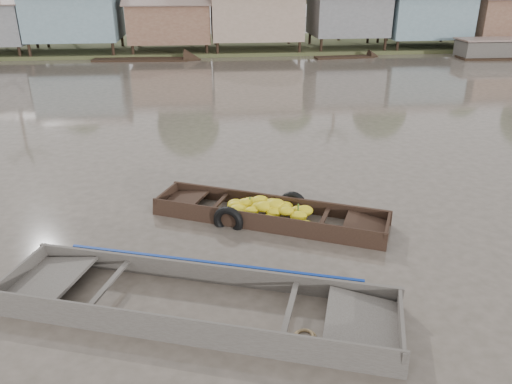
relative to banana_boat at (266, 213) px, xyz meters
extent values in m
plane|color=#4C443A|center=(0.15, -1.60, -0.17)|extent=(120.00, 120.00, 0.00)
cube|color=#384723|center=(0.15, 31.40, -0.17)|extent=(120.00, 12.00, 0.50)
cube|color=slate|center=(-10.35, 27.90, 2.53)|extent=(6.20, 5.20, 3.20)
cube|color=brown|center=(-3.65, 27.90, 2.03)|extent=(5.80, 4.60, 2.70)
cube|color=gray|center=(2.65, 27.90, 2.48)|extent=(6.50, 5.30, 3.30)
cube|color=slate|center=(9.65, 27.90, 2.43)|extent=(5.40, 4.70, 2.90)
cube|color=slate|center=(15.65, 27.90, 2.33)|extent=(6.00, 5.00, 3.10)
cube|color=brown|center=(22.15, 27.90, 2.28)|extent=(5.70, 4.90, 2.80)
cylinder|color=#473323|center=(-11.85, 32.40, 2.28)|extent=(0.28, 0.28, 4.90)
cylinder|color=#473323|center=(-2.85, 31.40, 2.98)|extent=(0.28, 0.28, 6.30)
cylinder|color=#473323|center=(6.15, 32.40, 2.46)|extent=(0.28, 0.28, 5.25)
cylinder|color=#473323|center=(14.15, 31.40, 2.63)|extent=(0.28, 0.28, 5.60)
cylinder|color=#473323|center=(22.15, 32.40, 2.11)|extent=(0.28, 0.28, 4.55)
cube|color=black|center=(0.09, -0.02, -0.25)|extent=(5.59, 3.33, 0.08)
cube|color=black|center=(0.34, 0.54, -0.02)|extent=(5.32, 2.54, 0.54)
cube|color=black|center=(-0.17, -0.58, -0.02)|extent=(5.32, 2.54, 0.54)
cube|color=black|center=(2.66, -1.20, -0.02)|extent=(0.58, 1.17, 0.51)
cube|color=black|center=(2.21, -0.99, 0.04)|extent=(1.34, 1.39, 0.20)
cube|color=black|center=(-2.49, 1.15, -0.02)|extent=(0.58, 1.17, 0.51)
cube|color=black|center=(-2.04, 0.95, 0.04)|extent=(1.34, 1.39, 0.20)
cube|color=black|center=(-1.14, 0.54, 0.08)|extent=(0.59, 1.14, 0.05)
cube|color=black|center=(1.32, -0.58, 0.08)|extent=(0.59, 1.14, 0.05)
ellipsoid|color=yellow|center=(-0.36, -0.12, 0.14)|extent=(0.43, 0.37, 0.22)
ellipsoid|color=yellow|center=(0.15, 0.05, 0.26)|extent=(0.42, 0.37, 0.22)
ellipsoid|color=yellow|center=(-0.70, 0.01, 0.03)|extent=(0.54, 0.48, 0.28)
ellipsoid|color=yellow|center=(0.73, -0.47, 0.11)|extent=(0.51, 0.44, 0.26)
ellipsoid|color=yellow|center=(-0.72, 0.49, 0.06)|extent=(0.51, 0.44, 0.26)
ellipsoid|color=yellow|center=(0.47, 0.19, 0.08)|extent=(0.48, 0.42, 0.25)
ellipsoid|color=yellow|center=(0.09, 0.11, 0.18)|extent=(0.53, 0.46, 0.27)
ellipsoid|color=yellow|center=(0.11, -0.15, 0.19)|extent=(0.50, 0.43, 0.25)
ellipsoid|color=yellow|center=(-0.60, 0.06, 0.08)|extent=(0.49, 0.43, 0.25)
ellipsoid|color=yellow|center=(-0.07, 0.19, 0.17)|extent=(0.49, 0.43, 0.25)
ellipsoid|color=yellow|center=(0.02, 0.23, 0.15)|extent=(0.49, 0.43, 0.25)
ellipsoid|color=yellow|center=(-0.37, 0.25, 0.19)|extent=(0.55, 0.48, 0.28)
ellipsoid|color=yellow|center=(-0.87, 0.04, -0.03)|extent=(0.44, 0.38, 0.23)
ellipsoid|color=yellow|center=(0.83, -0.75, 0.01)|extent=(0.46, 0.40, 0.24)
ellipsoid|color=yellow|center=(-0.80, 0.32, -0.01)|extent=(0.43, 0.37, 0.22)
ellipsoid|color=yellow|center=(0.80, -0.04, 0.05)|extent=(0.48, 0.42, 0.25)
ellipsoid|color=yellow|center=(-0.48, 0.31, 0.16)|extent=(0.47, 0.41, 0.24)
ellipsoid|color=yellow|center=(-0.66, -0.01, 0.01)|extent=(0.54, 0.47, 0.28)
ellipsoid|color=yellow|center=(-0.14, 0.13, 0.28)|extent=(0.52, 0.46, 0.27)
ellipsoid|color=yellow|center=(0.40, -0.23, 0.20)|extent=(0.51, 0.44, 0.26)
ellipsoid|color=yellow|center=(0.22, -0.12, 0.28)|extent=(0.57, 0.49, 0.29)
ellipsoid|color=yellow|center=(0.03, -0.37, 0.04)|extent=(0.45, 0.39, 0.23)
ellipsoid|color=yellow|center=(-0.71, 0.30, 0.08)|extent=(0.56, 0.48, 0.29)
ellipsoid|color=yellow|center=(0.05, 0.27, 0.12)|extent=(0.45, 0.39, 0.23)
ellipsoid|color=yellow|center=(-0.05, 0.37, 0.16)|extent=(0.44, 0.38, 0.23)
ellipsoid|color=yellow|center=(-0.07, -0.13, 0.25)|extent=(0.53, 0.46, 0.27)
ellipsoid|color=yellow|center=(0.52, 0.20, 0.07)|extent=(0.46, 0.40, 0.24)
ellipsoid|color=yellow|center=(-0.15, 0.00, 0.19)|extent=(0.52, 0.45, 0.27)
ellipsoid|color=yellow|center=(0.45, -0.37, 0.22)|extent=(0.43, 0.38, 0.22)
ellipsoid|color=yellow|center=(0.18, -0.27, 0.15)|extent=(0.48, 0.42, 0.25)
ellipsoid|color=yellow|center=(0.92, -0.16, 0.10)|extent=(0.54, 0.47, 0.28)
ellipsoid|color=yellow|center=(-0.69, 0.11, 0.07)|extent=(0.55, 0.48, 0.28)
cylinder|color=#3F6626|center=(-0.38, 0.19, 0.27)|extent=(0.04, 0.04, 0.18)
cylinder|color=#3F6626|center=(0.27, -0.11, 0.27)|extent=(0.04, 0.04, 0.18)
cylinder|color=#3F6626|center=(0.74, -0.32, 0.27)|extent=(0.04, 0.04, 0.18)
torus|color=black|center=(0.75, 0.44, 0.00)|extent=(0.73, 0.46, 0.71)
torus|color=black|center=(-0.95, -0.32, 0.00)|extent=(0.77, 0.48, 0.76)
cube|color=#423D38|center=(-1.71, -3.45, -0.25)|extent=(7.28, 3.74, 0.08)
cube|color=#423D38|center=(-1.43, -2.62, 0.00)|extent=(6.98, 2.48, 0.59)
cube|color=#423D38|center=(-1.99, -4.28, 0.00)|extent=(6.98, 2.48, 0.59)
cube|color=#423D38|center=(1.68, -4.59, 0.00)|extent=(0.63, 1.71, 0.55)
cube|color=#423D38|center=(1.09, -4.39, 0.07)|extent=(1.67, 1.86, 0.23)
cube|color=#423D38|center=(-5.10, -2.31, 0.00)|extent=(0.63, 1.71, 0.55)
cube|color=#423D38|center=(-4.51, -2.51, 0.07)|extent=(1.67, 1.86, 0.23)
cube|color=#423D38|center=(-3.33, -2.91, 0.12)|extent=(0.64, 1.66, 0.05)
cube|color=#423D38|center=(-0.09, -4.00, 0.12)|extent=(0.64, 1.66, 0.05)
cube|color=#665E54|center=(-1.71, -3.45, -0.21)|extent=(5.61, 3.06, 0.02)
cube|color=navy|center=(-1.41, -2.57, 0.23)|extent=(5.63, 1.96, 0.15)
torus|color=olive|center=(0.12, -4.38, -0.18)|extent=(0.41, 0.41, 0.06)
torus|color=olive|center=(0.12, -4.38, -0.14)|extent=(0.33, 0.33, 0.06)
cube|color=black|center=(8.55, 24.24, -0.22)|extent=(4.18, 1.27, 0.35)
cube|color=black|center=(-5.59, 24.72, -0.22)|extent=(6.59, 1.96, 0.35)
cube|color=black|center=(19.15, 23.40, 0.38)|extent=(5.00, 2.00, 1.20)
camera|label=1|loc=(-1.40, -10.94, 5.48)|focal=35.00mm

